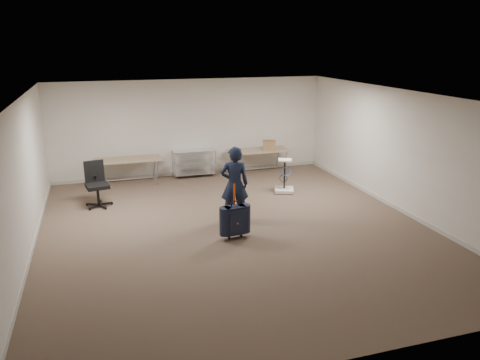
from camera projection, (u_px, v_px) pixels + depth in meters
name	position (u px, v px, depth m)	size (l,w,h in m)	color
ground	(235.00, 229.00, 9.95)	(9.00, 9.00, 0.00)	#4B382D
room_shell	(219.00, 206.00, 11.20)	(8.00, 9.00, 9.00)	beige
folding_table_left	(128.00, 161.00, 12.83)	(1.80, 0.75, 0.73)	#927559
folding_table_right	(258.00, 151.00, 13.91)	(1.80, 0.75, 0.73)	#927559
wire_shelf	(194.00, 162.00, 13.66)	(1.22, 0.47, 0.80)	silver
person	(235.00, 184.00, 10.18)	(0.61, 0.40, 1.68)	black
suitcase	(235.00, 220.00, 9.36)	(0.45, 0.29, 1.15)	black
office_chair	(98.00, 193.00, 11.24)	(0.66, 0.66, 1.09)	black
equipment_cart	(284.00, 184.00, 12.30)	(0.63, 0.63, 0.89)	beige
cardboard_box	(269.00, 145.00, 13.86)	(0.37, 0.28, 0.28)	#946345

